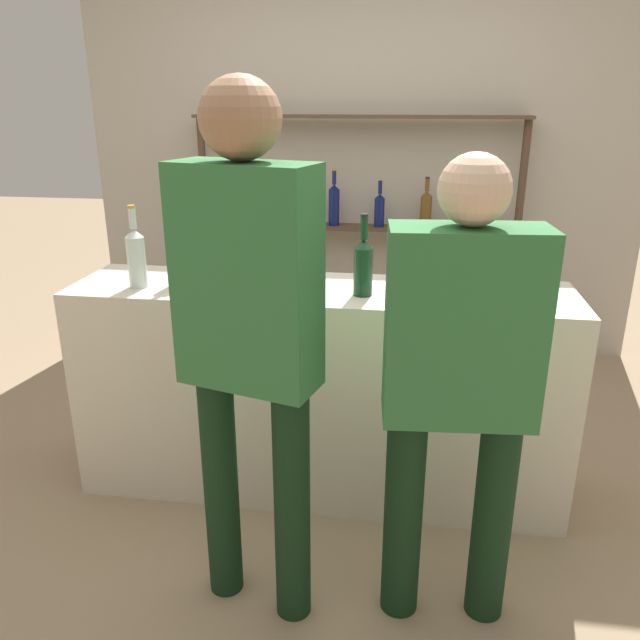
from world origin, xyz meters
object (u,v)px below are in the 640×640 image
at_px(counter_bottle_4, 181,256).
at_px(cork_jar, 520,276).
at_px(counter_bottle_2, 232,263).
at_px(wine_glass, 227,259).
at_px(counter_bottle_1, 211,260).
at_px(counter_bottle_3, 363,265).
at_px(counter_bottle_0, 136,256).
at_px(customer_center, 249,324).
at_px(customer_right, 459,373).

height_order(counter_bottle_4, cork_jar, counter_bottle_4).
xyz_separation_m(counter_bottle_2, wine_glass, (-0.06, 0.13, -0.02)).
distance_m(counter_bottle_1, counter_bottle_3, 0.62).
bearing_deg(counter_bottle_4, cork_jar, 4.57).
bearing_deg(counter_bottle_0, wine_glass, 17.30).
relative_size(counter_bottle_3, customer_center, 0.19).
relative_size(counter_bottle_2, customer_right, 0.21).
xyz_separation_m(wine_glass, customer_right, (0.94, -0.71, -0.15)).
bearing_deg(customer_center, customer_right, -70.23).
distance_m(counter_bottle_4, wine_glass, 0.19).
relative_size(counter_bottle_3, wine_glass, 2.34).
height_order(counter_bottle_0, counter_bottle_4, counter_bottle_0).
relative_size(cork_jar, customer_center, 0.08).
distance_m(wine_glass, customer_right, 1.19).
distance_m(counter_bottle_4, customer_center, 0.88).
xyz_separation_m(counter_bottle_2, counter_bottle_4, (-0.25, 0.10, -0.00)).
relative_size(counter_bottle_1, counter_bottle_2, 1.02).
xyz_separation_m(counter_bottle_3, customer_right, (0.35, -0.63, -0.17)).
height_order(counter_bottle_0, counter_bottle_2, counter_bottle_0).
bearing_deg(counter_bottle_3, counter_bottle_1, -177.23).
relative_size(counter_bottle_2, counter_bottle_3, 0.99).
relative_size(counter_bottle_1, customer_right, 0.21).
bearing_deg(customer_right, customer_center, 89.67).
bearing_deg(counter_bottle_3, counter_bottle_2, -175.34).
bearing_deg(counter_bottle_2, counter_bottle_1, 172.11).
xyz_separation_m(counter_bottle_3, cork_jar, (0.64, 0.17, -0.06)).
bearing_deg(customer_right, counter_bottle_3, 24.65).
relative_size(counter_bottle_1, customer_center, 0.19).
height_order(counter_bottle_0, customer_right, customer_right).
xyz_separation_m(counter_bottle_0, wine_glass, (0.36, 0.11, -0.03)).
height_order(counter_bottle_1, counter_bottle_3, counter_bottle_1).
bearing_deg(cork_jar, counter_bottle_0, -173.13).
distance_m(counter_bottle_1, counter_bottle_4, 0.18).
bearing_deg(wine_glass, counter_bottle_3, -8.42).
height_order(counter_bottle_2, cork_jar, counter_bottle_2).
height_order(counter_bottle_3, wine_glass, counter_bottle_3).
bearing_deg(cork_jar, counter_bottle_2, -169.77).
relative_size(counter_bottle_3, customer_right, 0.21).
distance_m(counter_bottle_2, customer_right, 1.07).
bearing_deg(counter_bottle_3, cork_jar, 14.71).
xyz_separation_m(wine_glass, cork_jar, (1.23, 0.08, -0.04)).
bearing_deg(counter_bottle_0, counter_bottle_3, 1.42).
bearing_deg(wine_glass, cork_jar, 3.72).
bearing_deg(counter_bottle_2, counter_bottle_0, 177.34).
bearing_deg(counter_bottle_3, counter_bottle_4, 176.06).
distance_m(counter_bottle_3, counter_bottle_4, 0.78).
height_order(customer_right, customer_center, customer_center).
height_order(counter_bottle_0, cork_jar, counter_bottle_0).
distance_m(counter_bottle_3, cork_jar, 0.66).
distance_m(counter_bottle_2, cork_jar, 1.18).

